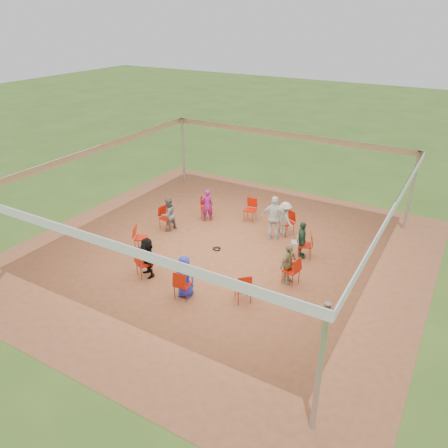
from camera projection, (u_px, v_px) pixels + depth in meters
The scene contains 23 objects.
ground at pixel (222, 253), 14.76m from camera, with size 80.00×80.00×0.00m, color #36591B.
dirt_patch at pixel (222, 253), 14.76m from camera, with size 13.00×13.00×0.00m, color brown.
tent at pixel (222, 188), 13.71m from camera, with size 10.33×10.33×3.00m.
chair_0 at pixel (305, 245), 14.33m from camera, with size 0.42×0.44×0.90m, color #B91704, non-canonical shape.
chair_1 at pixel (287, 223), 15.82m from camera, with size 0.42×0.44×0.90m, color #B91704, non-canonical shape.
chair_2 at pixel (250, 210), 16.82m from camera, with size 0.42×0.44×0.90m, color #B91704, non-canonical shape.
chair_3 at pixel (207, 208), 16.96m from camera, with size 0.42×0.44×0.90m, color #B91704, non-canonical shape.
chair_4 at pixel (166, 218), 16.19m from camera, with size 0.42×0.44×0.90m, color #B91704, non-canonical shape.
chair_5 at pixel (141, 238), 14.79m from camera, with size 0.42×0.44×0.90m, color #B91704, non-canonical shape.
chair_6 at pixel (144, 264), 13.30m from camera, with size 0.42×0.44×0.90m, color #B91704, non-canonical shape.
chair_7 at pixel (183, 284), 12.30m from camera, with size 0.42×0.44×0.90m, color #B91704, non-canonical shape.
chair_8 at pixel (243, 288), 12.16m from camera, with size 0.42×0.44×0.90m, color #B91704, non-canonical shape.
chair_9 at pixel (291, 271), 12.94m from camera, with size 0.42×0.44×0.90m, color #B91704, non-canonical shape.
person_seated_0 at pixel (302, 240), 14.26m from camera, with size 0.75×0.38×1.28m, color #254A32.
person_seated_1 at pixel (285, 219), 15.68m from camera, with size 0.83×0.41×1.28m, color #ADA997.
person_seated_2 at pixel (207, 205), 16.77m from camera, with size 0.47×0.31×1.28m, color #891A70.
person_seated_3 at pixel (168, 214), 16.03m from camera, with size 0.62×0.36×1.28m, color slate.
person_seated_4 at pixel (147, 257), 13.27m from camera, with size 1.19×0.44×1.28m, color black.
person_seated_5 at pixel (185, 276), 12.31m from camera, with size 0.63×0.35×1.28m, color #262EA7.
person_seated_6 at pixel (288, 264), 12.92m from camera, with size 0.75×0.38×1.28m, color #90845C.
standing_person at pixel (274, 218), 15.34m from camera, with size 0.95×0.49×1.63m, color silver.
cable_coil at pixel (217, 249), 14.98m from camera, with size 0.37×0.37×0.03m.
laptop at pixel (297, 241), 14.29m from camera, with size 0.36×0.39×0.22m.
Camera 1 is at (6.48, -11.03, 7.44)m, focal length 35.00 mm.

